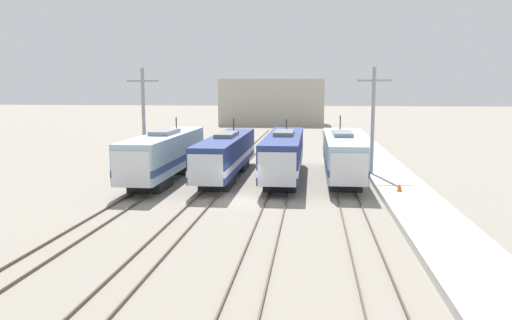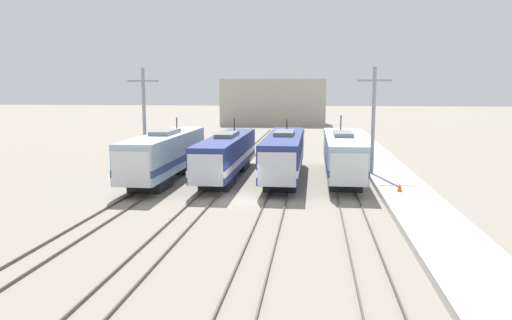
# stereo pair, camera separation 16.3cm
# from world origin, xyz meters

# --- Properties ---
(ground_plane) EXTENTS (400.00, 400.00, 0.00)m
(ground_plane) POSITION_xyz_m (0.00, 0.00, 0.00)
(ground_plane) COLOR gray
(rail_pair_far_left) EXTENTS (1.51, 120.00, 0.15)m
(rail_pair_far_left) POSITION_xyz_m (-7.58, 0.00, 0.07)
(rail_pair_far_left) COLOR #4C4238
(rail_pair_far_left) RESTS_ON ground_plane
(rail_pair_center_left) EXTENTS (1.51, 120.00, 0.15)m
(rail_pair_center_left) POSITION_xyz_m (-2.53, 0.00, 0.07)
(rail_pair_center_left) COLOR #4C4238
(rail_pair_center_left) RESTS_ON ground_plane
(rail_pair_center_right) EXTENTS (1.51, 120.00, 0.15)m
(rail_pair_center_right) POSITION_xyz_m (2.53, 0.00, 0.07)
(rail_pair_center_right) COLOR #4C4238
(rail_pair_center_right) RESTS_ON ground_plane
(rail_pair_far_right) EXTENTS (1.51, 120.00, 0.15)m
(rail_pair_far_right) POSITION_xyz_m (7.58, 0.00, 0.07)
(rail_pair_far_right) COLOR #4C4238
(rail_pair_far_right) RESTS_ON ground_plane
(locomotive_far_left) EXTENTS (3.07, 16.69, 5.19)m
(locomotive_far_left) POSITION_xyz_m (-7.58, 6.33, 2.21)
(locomotive_far_left) COLOR #232326
(locomotive_far_left) RESTS_ON ground_plane
(locomotive_center_left) EXTENTS (2.82, 18.11, 5.03)m
(locomotive_center_left) POSITION_xyz_m (-2.53, 8.18, 2.07)
(locomotive_center_left) COLOR black
(locomotive_center_left) RESTS_ON ground_plane
(locomotive_center_right) EXTENTS (3.00, 17.36, 4.96)m
(locomotive_center_right) POSITION_xyz_m (2.53, 8.24, 2.16)
(locomotive_center_right) COLOR black
(locomotive_center_right) RESTS_ON ground_plane
(locomotive_far_right) EXTENTS (2.95, 17.58, 5.34)m
(locomotive_far_right) POSITION_xyz_m (7.58, 9.00, 2.12)
(locomotive_far_right) COLOR #232326
(locomotive_far_right) RESTS_ON ground_plane
(catenary_tower_left) EXTENTS (2.87, 0.32, 9.67)m
(catenary_tower_left) POSITION_xyz_m (-10.35, 9.60, 5.10)
(catenary_tower_left) COLOR gray
(catenary_tower_left) RESTS_ON ground_plane
(catenary_tower_right) EXTENTS (2.87, 0.32, 9.67)m
(catenary_tower_right) POSITION_xyz_m (10.16, 9.60, 5.10)
(catenary_tower_right) COLOR gray
(catenary_tower_right) RESTS_ON ground_plane
(platform) EXTENTS (4.00, 120.00, 0.45)m
(platform) POSITION_xyz_m (11.88, 0.00, 0.22)
(platform) COLOR #B7B5AD
(platform) RESTS_ON ground_plane
(traffic_cone) EXTENTS (0.39, 0.39, 0.57)m
(traffic_cone) POSITION_xyz_m (11.30, 1.88, 0.73)
(traffic_cone) COLOR orange
(traffic_cone) RESTS_ON platform
(depot_building) EXTENTS (22.68, 10.36, 9.94)m
(depot_building) POSITION_xyz_m (-3.94, 76.90, 4.97)
(depot_building) COLOR #B2AD9E
(depot_building) RESTS_ON ground_plane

